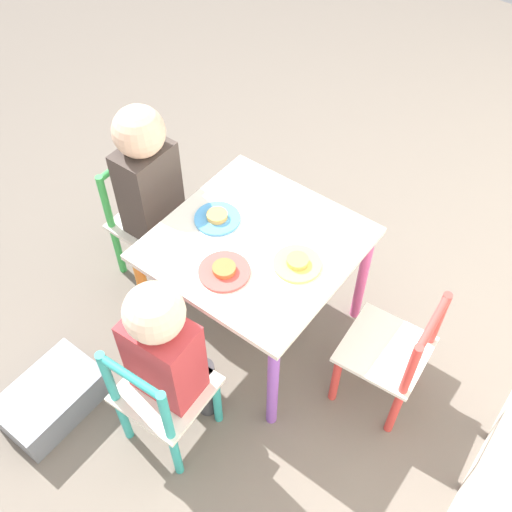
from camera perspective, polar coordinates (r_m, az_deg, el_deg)
ground_plane at (r=2.29m, az=-0.00°, el=-6.59°), size 6.00×6.00×0.00m
kids_table at (r=1.96m, az=-0.00°, el=0.07°), size 0.61×0.61×0.48m
chair_green at (r=2.32m, az=-10.26°, el=3.24°), size 0.26×0.26×0.51m
chair_teal at (r=1.88m, az=-9.00°, el=-13.14°), size 0.27×0.27×0.51m
chair_red at (r=1.97m, az=12.77°, el=-9.18°), size 0.28×0.28×0.51m
child_front at (r=2.13m, az=-9.96°, el=6.79°), size 0.20×0.22×0.78m
child_right at (r=1.73m, az=-8.46°, el=-8.85°), size 0.22×0.21×0.72m
plate_front at (r=1.97m, az=-3.71°, el=3.65°), size 0.15×0.15×0.03m
plate_right at (r=1.82m, az=-3.05°, el=-1.42°), size 0.16×0.16×0.03m
plate_back at (r=1.84m, az=3.96°, el=-0.67°), size 0.15×0.15×0.03m
storage_bin at (r=2.17m, az=-18.89°, el=-12.71°), size 0.34×0.22×0.13m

